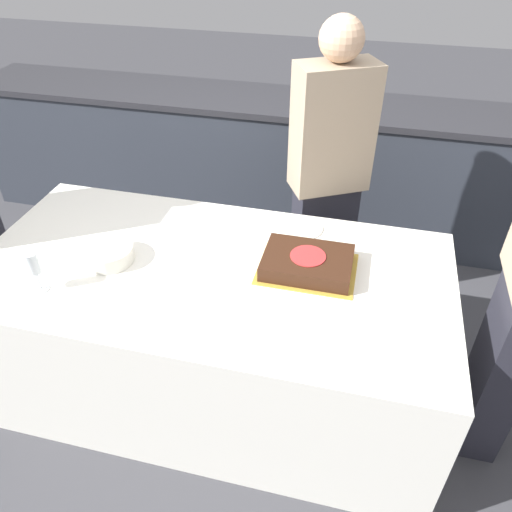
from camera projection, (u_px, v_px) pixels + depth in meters
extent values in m
plane|color=#424247|center=(218.00, 381.00, 2.57)|extent=(14.00, 14.00, 0.00)
cube|color=#333842|center=(282.00, 166.00, 3.53)|extent=(4.40, 0.55, 0.88)
cube|color=#2D2D33|center=(284.00, 103.00, 3.25)|extent=(4.40, 0.58, 0.04)
cube|color=white|center=(215.00, 330.00, 2.34)|extent=(2.04, 1.01, 0.75)
cube|color=gold|center=(307.00, 269.00, 2.11)|extent=(0.41, 0.31, 0.00)
cube|color=#381E11|center=(307.00, 262.00, 2.09)|extent=(0.37, 0.27, 0.07)
cylinder|color=red|center=(308.00, 256.00, 2.07)|extent=(0.15, 0.15, 0.00)
cylinder|color=white|center=(108.00, 254.00, 2.14)|extent=(0.22, 0.22, 0.07)
cylinder|color=white|center=(41.00, 289.00, 2.01)|extent=(0.06, 0.06, 0.00)
cylinder|color=white|center=(39.00, 280.00, 1.98)|extent=(0.01, 0.01, 0.08)
cylinder|color=white|center=(33.00, 263.00, 1.93)|extent=(0.05, 0.05, 0.09)
cylinder|color=white|center=(300.00, 227.00, 2.36)|extent=(0.22, 0.22, 0.00)
cube|color=#282833|center=(321.00, 248.00, 2.81)|extent=(0.36, 0.29, 0.80)
cube|color=tan|center=(333.00, 129.00, 2.38)|extent=(0.42, 0.36, 0.62)
sphere|color=#D8AD89|center=(342.00, 38.00, 2.13)|extent=(0.20, 0.20, 0.20)
cube|color=#282833|center=(499.00, 369.00, 2.06)|extent=(0.16, 0.29, 0.90)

